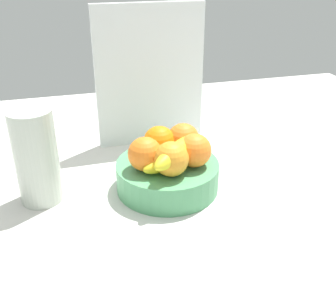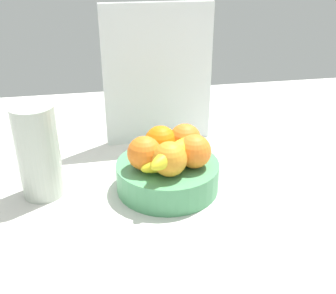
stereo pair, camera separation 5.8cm
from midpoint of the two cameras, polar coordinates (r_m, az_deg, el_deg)
ground_plane at (r=87.90cm, az=-1.08°, el=-6.62°), size 180.00×140.00×3.00cm
fruit_bowl at (r=84.83cm, az=-1.97°, el=-4.32°), size 22.06×22.06×6.15cm
orange_front_left at (r=84.74cm, az=-3.22°, el=0.69°), size 7.08×7.08×7.08cm
orange_front_right at (r=79.94cm, az=-5.43°, el=-1.06°), size 7.08×7.08×7.08cm
orange_center at (r=77.74cm, az=-1.66°, el=-1.78°), size 7.08×7.08×7.08cm
orange_back_left at (r=81.08cm, az=1.82°, el=-0.53°), size 7.08×7.08×7.08cm
orange_back_right at (r=85.98cm, az=0.30°, el=1.12°), size 7.08×7.08×7.08cm
banana_bunch at (r=80.33cm, az=-0.60°, el=-1.14°), size 17.17×14.51×6.20cm
cutting_board at (r=102.08cm, az=-4.27°, el=10.15°), size 28.02×2.09×36.00cm
thermos_tumbler at (r=83.31cm, az=-20.46°, el=-1.40°), size 8.65×8.65×19.74cm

